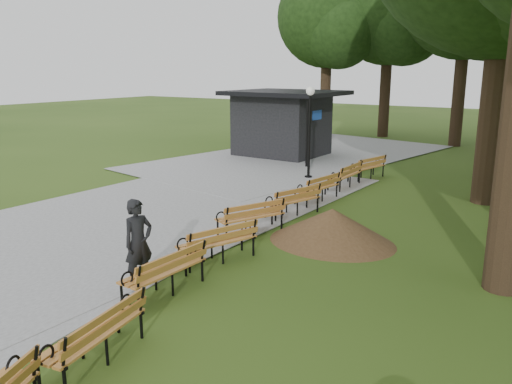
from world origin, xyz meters
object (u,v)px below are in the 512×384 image
Objects in this scene: bench_4 at (250,216)px; bench_8 at (366,167)px; bench_5 at (292,200)px; lamp_post at (310,114)px; bench_2 at (164,271)px; bench_1 at (93,334)px; dirt_mound at (332,225)px; bench_6 at (317,188)px; kiosk at (282,123)px; person at (138,243)px; bench_7 at (344,175)px; bench_3 at (217,242)px.

bench_8 is at bearing -155.82° from bench_4.
bench_4 and bench_5 have the same top height.
bench_2 is at bearing -76.69° from lamp_post.
lamp_post is 13.48m from bench_1.
bench_6 is at bearing 122.08° from dirt_mound.
kiosk is 6.29m from bench_8.
bench_2 is at bearing 16.03° from bench_8.
kiosk reaches higher than bench_2.
person is 0.50× the size of lamp_post.
bench_4 is (-1.43, 6.14, 0.00)m from bench_1.
bench_2 is 5.89m from bench_5.
bench_6 and bench_8 have the same top height.
kiosk is 2.58× the size of bench_2.
bench_8 is (0.09, 1.84, 0.00)m from bench_7.
bench_8 is (5.45, -2.95, -1.09)m from kiosk.
lamp_post is at bearing -47.31° from kiosk.
bench_3 is 2.07m from bench_4.
lamp_post is 1.81× the size of bench_2.
kiosk reaches higher than bench_3.
bench_6 is 2.28m from bench_7.
person is 0.35× the size of kiosk.
bench_6 is at bearing 12.45° from bench_8.
bench_3 is at bearing -75.03° from lamp_post.
bench_8 is at bearing -157.85° from bench_3.
lamp_post is 1.81× the size of bench_5.
person reaches higher than bench_8.
bench_3 and bench_5 have the same top height.
person is 0.90× the size of bench_8.
person is 1.93m from bench_3.
bench_1 and bench_5 have the same top height.
bench_4 is at bearing -61.89° from kiosk.
bench_5 is 5.93m from bench_8.
bench_1 is at bearing -66.50° from kiosk.
lamp_post is 9.32m from bench_3.
bench_2 is at bearing 13.29° from bench_6.
lamp_post is at bearing -140.21° from bench_6.
person is 0.90× the size of bench_4.
person is at bearing -158.25° from bench_1.
bench_8 is (-1.44, 14.06, 0.00)m from bench_1.
bench_4 is at bearing 14.57° from bench_5.
bench_8 is (-0.01, 7.92, 0.00)m from bench_4.
dirt_mound is 6.67m from bench_1.
kiosk is at bearing -130.82° from bench_5.
bench_3 is 8.12m from bench_7.
bench_1 is at bearing 18.68° from bench_8.
bench_2 is 1.00× the size of bench_5.
bench_3 is (-1.55, -2.52, 0.02)m from dirt_mound.
bench_1 is (-0.60, -6.65, 0.02)m from dirt_mound.
dirt_mound is 1.37× the size of bench_8.
bench_2 and bench_7 have the same top height.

